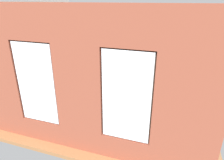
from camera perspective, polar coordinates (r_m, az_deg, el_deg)
name	(u,v)px	position (r m, az deg, el deg)	size (l,w,h in m)	color
ground_plane	(114,103)	(7.24, 0.68, -6.54)	(6.46, 5.83, 0.10)	#99663D
brick_wall_with_windows	(78,86)	(4.38, -9.60, -1.73)	(5.86, 0.30, 3.38)	brown
white_wall_right	(37,51)	(7.78, -20.55, 7.85)	(0.10, 4.83, 3.38)	silver
couch_by_window	(77,119)	(5.74, -10.06, -10.97)	(1.70, 0.87, 0.80)	black
couch_left	(180,103)	(6.79, 18.96, -6.31)	(0.99, 1.83, 0.80)	black
coffee_table	(119,92)	(7.10, 2.13, -3.35)	(1.49, 0.77, 0.42)	#A87547
cup_ceramic	(132,89)	(7.08, 5.65, -2.65)	(0.08, 0.08, 0.09)	#B23D38
candle_jar	(106,89)	(7.08, -1.60, -2.45)	(0.08, 0.08, 0.11)	#B7333D
table_plant_small	(115,85)	(7.15, 0.95, -1.39)	(0.18, 0.18, 0.28)	brown
remote_black	(119,90)	(7.07, 2.14, -2.91)	(0.05, 0.17, 0.02)	black
remote_silver	(122,92)	(6.94, 2.75, -3.42)	(0.05, 0.17, 0.02)	#B2B2B7
media_console	(52,85)	(8.20, -16.66, -1.34)	(1.20, 0.42, 0.57)	black
tv_flatscreen	(50,68)	(7.96, -17.19, 3.24)	(1.23, 0.20, 0.81)	black
potted_plant_corner_near_left	(186,74)	(8.44, 20.48, 1.50)	(1.20, 1.20, 1.10)	#9E5638
potted_plant_near_tv	(47,93)	(7.04, -17.95, -3.56)	(0.48, 0.48, 0.74)	brown
potted_plant_between_couches	(123,120)	(5.22, 3.03, -11.40)	(0.96, 0.91, 1.20)	#47423D
potted_plant_corner_far_left	(187,136)	(4.97, 20.60, -14.63)	(0.95, 0.99, 1.41)	#47423D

